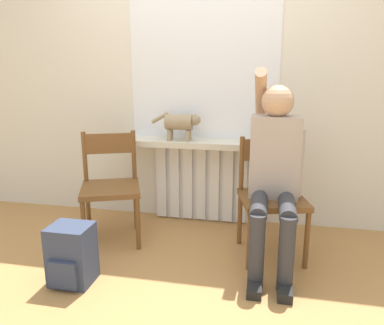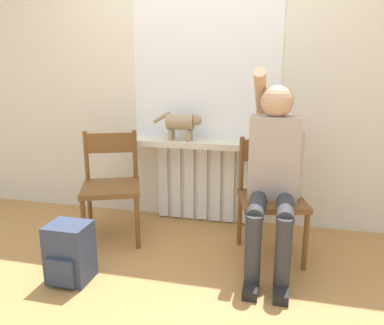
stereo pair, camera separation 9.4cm
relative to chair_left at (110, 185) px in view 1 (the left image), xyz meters
name	(u,v)px [view 1 (the left image)]	position (x,y,z in m)	size (l,w,h in m)	color
ground_plane	(169,288)	(0.63, -0.61, -0.45)	(12.00, 12.00, 0.00)	#B27F47
wall_with_window	(204,68)	(0.63, 0.62, 0.90)	(7.00, 0.06, 2.70)	silver
radiator	(202,182)	(0.63, 0.54, -0.10)	(0.85, 0.08, 0.70)	white
windowsill	(200,143)	(0.63, 0.45, 0.27)	(1.32, 0.28, 0.05)	beige
window_glass	(203,66)	(0.63, 0.58, 0.91)	(1.27, 0.01, 1.23)	white
chair_left	(110,185)	(0.00, 0.00, 0.00)	(0.58, 0.58, 0.86)	brown
chair_right	(271,195)	(1.24, 0.00, 0.00)	(0.54, 0.54, 0.86)	brown
person	(275,167)	(1.25, -0.11, 0.24)	(0.36, 1.01, 1.35)	#333338
cat	(181,123)	(0.48, 0.41, 0.45)	(0.43, 0.13, 0.24)	#9E896B
backpack	(72,255)	(0.01, -0.67, -0.26)	(0.26, 0.25, 0.39)	#333D56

